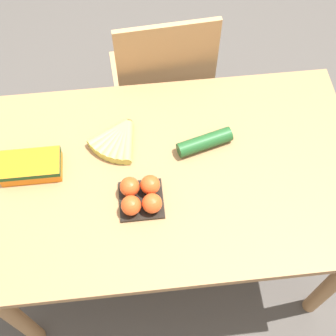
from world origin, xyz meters
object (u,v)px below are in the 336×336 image
at_px(chair, 163,85).
at_px(banana_bunch, 118,139).
at_px(tomato_pack, 141,196).
at_px(carrot_bag, 31,166).
at_px(cucumber_near, 205,142).

distance_m(chair, banana_bunch, 0.54).
bearing_deg(tomato_pack, banana_bunch, 104.83).
relative_size(banana_bunch, carrot_bag, 0.88).
relative_size(chair, carrot_bag, 4.79).
xyz_separation_m(banana_bunch, cucumber_near, (0.29, -0.05, 0.01)).
bearing_deg(banana_bunch, cucumber_near, -9.46).
distance_m(tomato_pack, cucumber_near, 0.30).
distance_m(banana_bunch, carrot_bag, 0.30).
bearing_deg(tomato_pack, cucumber_near, 38.70).
height_order(tomato_pack, cucumber_near, tomato_pack).
distance_m(chair, tomato_pack, 0.74).
bearing_deg(cucumber_near, chair, 101.38).
bearing_deg(cucumber_near, carrot_bag, -176.65).
height_order(banana_bunch, cucumber_near, cucumber_near).
relative_size(tomato_pack, cucumber_near, 0.71).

